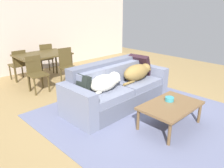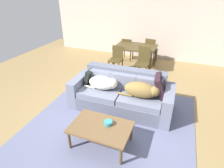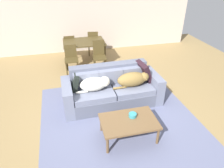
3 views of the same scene
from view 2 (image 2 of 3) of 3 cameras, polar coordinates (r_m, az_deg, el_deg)
name	(u,v)px [view 2 (image 2 of 3)]	position (r m, az deg, el deg)	size (l,w,h in m)	color
ground_plane	(114,114)	(4.28, 0.75, -9.15)	(10.00, 10.00, 0.00)	olive
back_partition	(153,22)	(7.38, 12.51, 17.95)	(8.00, 0.12, 2.70)	beige
area_rug	(111,125)	(3.99, -0.41, -12.24)	(3.30, 3.34, 0.01)	slate
couch	(122,94)	(4.33, 3.01, -3.18)	(2.31, 0.97, 0.89)	slate
dog_on_left_cushion	(104,83)	(4.21, -2.60, 0.31)	(0.78, 0.36, 0.31)	silver
dog_on_right_cushion	(142,90)	(3.95, 9.11, -1.82)	(0.87, 0.36, 0.33)	olive
throw_pillow_by_left_arm	(90,77)	(4.51, -6.86, 2.25)	(0.10, 0.37, 0.37)	black
throw_pillow_by_right_arm	(161,86)	(4.08, 14.61, -0.70)	(0.12, 0.48, 0.48)	black
coffee_table	(101,128)	(3.37, -3.40, -13.29)	(1.05, 0.69, 0.41)	brown
bowl_on_coffee_table	(108,123)	(3.35, -1.14, -11.73)	(0.15, 0.15, 0.07)	teal
dining_table	(136,48)	(6.41, 7.19, 10.78)	(1.33, 0.95, 0.76)	#483B1D
dining_chair_near_left	(116,58)	(6.10, 1.36, 7.93)	(0.41, 0.41, 0.85)	#483B1D
dining_chair_near_right	(143,61)	(5.86, 9.40, 6.96)	(0.42, 0.42, 0.93)	#483B1D
dining_chair_far_left	(127,48)	(7.08, 4.64, 10.75)	(0.41, 0.41, 0.84)	#483B1D
dining_chair_far_right	(151,49)	(6.98, 11.69, 10.31)	(0.45, 0.45, 0.90)	#483B1D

